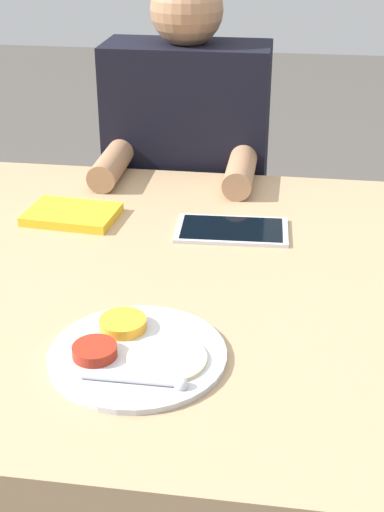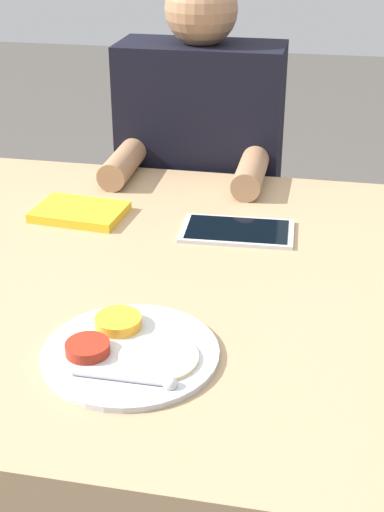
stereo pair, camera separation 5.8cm
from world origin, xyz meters
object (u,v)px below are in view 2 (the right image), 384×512
Objects in this scene: tablet_device at (237,231)px; person_diner at (200,219)px; red_notebook at (80,213)px; thali_tray at (128,350)px.

tablet_device is 0.54m from person_diner.
thali_tray is at bearing -63.04° from red_notebook.
tablet_device is 0.19× the size of person_diner.
person_diner reaches higher than thali_tray.
thali_tray is at bearing -86.22° from person_diner.
red_notebook is at bearing 116.96° from thali_tray.
person_diner reaches higher than red_notebook.
tablet_device is at bearing -70.31° from person_diner.
red_notebook is 0.16× the size of person_diner.
tablet_device is (0.11, 0.48, -0.00)m from thali_tray.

